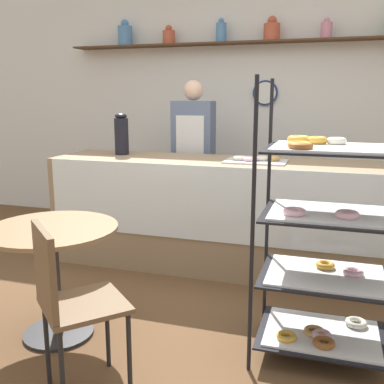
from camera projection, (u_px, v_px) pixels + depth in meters
ground_plane at (176, 318)px, 3.04m from camera, size 14.00×14.00×0.00m
back_wall at (246, 105)px, 4.96m from camera, size 10.00×0.30×2.70m
display_counter at (215, 214)px, 3.89m from camera, size 2.84×0.72×0.94m
pastry_rack at (326, 243)px, 2.48m from camera, size 0.77×0.58×1.58m
person_worker at (193, 157)px, 4.44m from camera, size 0.40×0.23×1.62m
cafe_table at (54, 254)px, 2.72m from camera, size 0.79×0.79×0.70m
cafe_chair at (66, 294)px, 2.13m from camera, size 0.54×0.54×0.89m
coffee_carafe at (121, 134)px, 4.11m from camera, size 0.13×0.13×0.38m
donut_tray_counter at (255, 160)px, 3.67m from camera, size 0.50×0.33×0.05m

